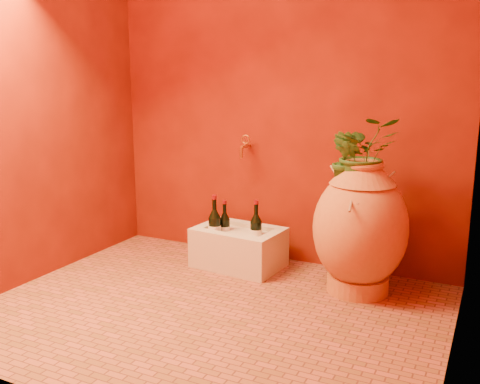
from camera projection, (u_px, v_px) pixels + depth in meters
The scene contains 12 objects.
floor at pixel (210, 311), 2.99m from camera, with size 2.50×2.50×0.00m, color brown.
wall_back at pixel (281, 81), 3.60m from camera, with size 2.50×0.02×2.50m, color #591105.
wall_left at pixel (29, 82), 3.26m from camera, with size 0.02×2.00×2.50m, color #591105.
wall_right at pixel (473, 85), 2.18m from camera, with size 0.02×2.00×2.50m, color #591105.
amphora at pixel (360, 228), 3.18m from camera, with size 0.67×0.67×0.81m.
stone_basin at pixel (239, 248), 3.67m from camera, with size 0.61×0.44×0.27m.
wine_bottle_a at pixel (225, 228), 3.69m from camera, with size 0.07×0.07×0.30m.
wine_bottle_b at pixel (215, 228), 3.64m from camera, with size 0.09×0.09×0.35m.
wine_bottle_c at pixel (256, 231), 3.58m from camera, with size 0.08×0.08×0.33m.
wall_tap at pixel (245, 145), 3.72m from camera, with size 0.07×0.14×0.16m.
plant_main at pixel (364, 153), 3.10m from camera, with size 0.38×0.33×0.42m, color #244F1C.
plant_side at pixel (347, 161), 3.11m from camera, with size 0.20×0.16×0.36m, color #244F1C.
Camera 1 is at (1.38, -2.42, 1.29)m, focal length 40.00 mm.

